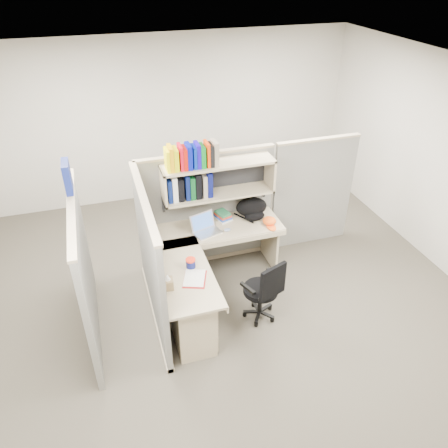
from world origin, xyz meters
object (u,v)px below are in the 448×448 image
object	(u,v)px
laptop	(207,225)
backpack	(253,209)
task_chair	(262,299)
desk	(201,294)
snack_canister	(191,263)

from	to	relation	value
laptop	backpack	bearing A→B (deg)	-1.61
laptop	task_chair	distance (m)	1.13
desk	task_chair	xyz separation A→B (m)	(0.70, -0.14, -0.14)
snack_canister	backpack	bearing A→B (deg)	37.80
laptop	snack_canister	size ratio (longest dim) A/B	2.97
laptop	backpack	size ratio (longest dim) A/B	0.79
laptop	task_chair	size ratio (longest dim) A/B	0.39
backpack	snack_canister	xyz separation A→B (m)	(-1.03, -0.80, -0.07)
desk	backpack	bearing A→B (deg)	44.60
backpack	laptop	bearing A→B (deg)	-176.70
desk	snack_canister	bearing A→B (deg)	113.04
backpack	snack_canister	size ratio (longest dim) A/B	3.75
desk	backpack	xyz separation A→B (m)	(0.97, 0.96, 0.41)
desk	snack_canister	distance (m)	0.39
laptop	task_chair	xyz separation A→B (m)	(0.41, -0.90, -0.55)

